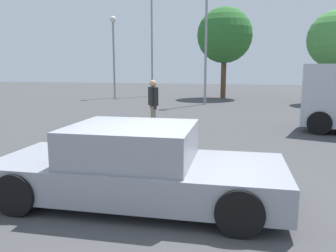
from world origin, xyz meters
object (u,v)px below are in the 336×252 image
at_px(light_post_mid, 113,42).
at_px(light_post_far, 152,28).
at_px(pedestrian, 153,101).
at_px(light_post_near, 206,14).
at_px(sedan_foreground, 137,167).

distance_m(light_post_mid, light_post_far, 3.32).
distance_m(pedestrian, light_post_near, 9.74).
distance_m(sedan_foreground, light_post_mid, 19.60).
bearing_deg(sedan_foreground, light_post_near, 91.21).
relative_size(light_post_mid, light_post_far, 0.75).
xyz_separation_m(light_post_mid, light_post_far, (2.11, 2.32, 1.11)).
bearing_deg(sedan_foreground, light_post_mid, 111.38).
xyz_separation_m(light_post_near, light_post_mid, (-6.84, 2.82, -1.20)).
distance_m(sedan_foreground, light_post_near, 15.58).
distance_m(light_post_near, light_post_mid, 7.49).
xyz_separation_m(sedan_foreground, light_post_mid, (-7.73, 17.70, 3.32)).
height_order(pedestrian, light_post_mid, light_post_mid).
bearing_deg(sedan_foreground, pedestrian, 101.53).
relative_size(pedestrian, light_post_mid, 0.31).
height_order(sedan_foreground, light_post_mid, light_post_mid).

